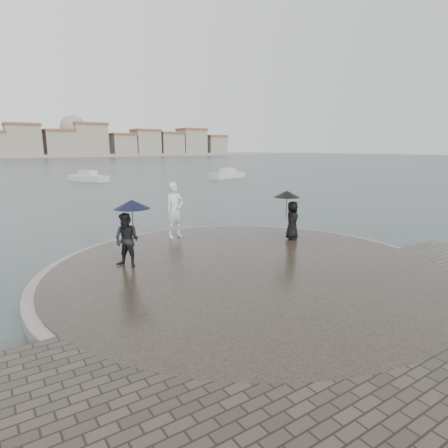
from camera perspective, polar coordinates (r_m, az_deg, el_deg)
ground at (r=9.50m, az=16.82°, el=-13.53°), size 400.00×400.00×0.00m
kerb_ring at (r=11.78m, az=3.55°, el=-7.22°), size 12.50×12.50×0.32m
quay_tip at (r=11.77m, az=3.55°, el=-7.13°), size 11.90×11.90×0.36m
statue at (r=15.17m, az=-7.49°, el=2.11°), size 0.89×0.66×2.24m
visitor_left at (r=11.72m, az=-14.37°, el=-0.81°), size 1.31×1.18×2.04m
visitor_right at (r=14.93m, az=10.09°, el=1.90°), size 1.22×1.05×1.95m
boats at (r=45.02m, az=-17.35°, el=6.53°), size 34.28×9.87×1.50m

